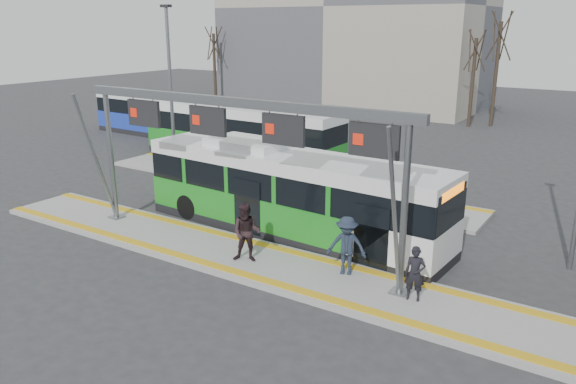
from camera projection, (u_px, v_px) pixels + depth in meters
name	position (u px, v px, depth m)	size (l,w,h in m)	color
ground	(241.00, 259.00, 18.84)	(120.00, 120.00, 0.00)	#2D2D30
platform_main	(241.00, 257.00, 18.82)	(22.00, 3.00, 0.15)	gray
platform_second	(276.00, 184.00, 27.33)	(20.00, 3.00, 0.15)	gray
tactile_main	(241.00, 255.00, 18.80)	(22.00, 2.65, 0.02)	gold
tactile_second	(289.00, 177.00, 28.23)	(20.00, 0.35, 0.02)	gold
gantry	(234.00, 131.00, 17.99)	(13.00, 1.68, 5.20)	slate
apartment_block	(355.00, 5.00, 52.40)	(24.50, 12.50, 18.40)	gray
hero_bus	(290.00, 194.00, 20.80)	(12.34, 3.30, 3.36)	black
bg_bus_green	(241.00, 134.00, 32.04)	(12.54, 2.97, 3.12)	black
bg_bus_blue	(164.00, 115.00, 39.16)	(11.33, 2.78, 2.94)	black
passenger_a	(415.00, 274.00, 15.56)	(0.58, 0.38, 1.58)	black
passenger_b	(247.00, 233.00, 18.08)	(0.95, 0.74, 1.95)	black
passenger_c	(347.00, 246.00, 17.15)	(1.20, 0.69, 1.86)	#1E2636
tree_left	(475.00, 51.00, 41.40)	(1.40, 1.40, 7.44)	#382B21
tree_mid	(500.00, 37.00, 41.34)	(1.40, 1.40, 8.78)	#382B21
tree_far	(214.00, 44.00, 53.27)	(1.40, 1.40, 7.58)	#382B21
lamp_west	(171.00, 94.00, 26.12)	(0.50, 0.25, 8.40)	slate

